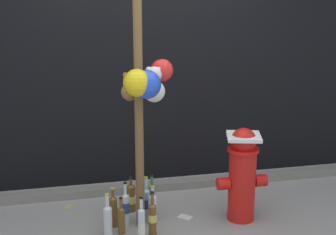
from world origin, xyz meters
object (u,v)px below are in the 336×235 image
memorial_post (143,42)px  fire_hydrant (242,172)px  bottle_1 (153,208)px  bottle_3 (142,224)px  bottle_9 (153,218)px  bottle_0 (146,202)px  bottle_4 (152,199)px  bottle_5 (126,208)px  bottle_7 (108,219)px  bottle_8 (113,210)px  bottle_2 (121,219)px  bottle_6 (131,197)px

memorial_post → fire_hydrant: 1.43m
bottle_1 → bottle_3: 0.32m
bottle_9 → memorial_post: bearing=102.7°
memorial_post → bottle_9: size_ratio=7.68×
bottle_9 → bottle_0: bearing=90.8°
bottle_4 → bottle_5: size_ratio=0.98×
bottle_1 → bottle_9: bottle_9 is taller
bottle_4 → bottle_7: bearing=-144.8°
fire_hydrant → bottle_5: fire_hydrant is taller
bottle_5 → bottle_7: 0.24m
bottle_9 → bottle_8: bearing=143.3°
bottle_2 → memorial_post: bearing=20.8°
bottle_3 → bottle_6: bottle_3 is taller
bottle_2 → bottle_7: bottle_7 is taller
bottle_3 → bottle_2: bearing=131.2°
memorial_post → bottle_8: size_ratio=8.34×
memorial_post → bottle_4: memorial_post is taller
fire_hydrant → bottle_4: 0.85m
bottle_6 → bottle_5: bearing=-108.4°
bottle_5 → bottle_6: bearing=71.6°
bottle_9 → bottle_7: bearing=169.3°
bottle_9 → bottle_2: bearing=162.4°
fire_hydrant → memorial_post: bearing=177.4°
bottle_0 → bottle_5: bearing=-162.0°
fire_hydrant → bottle_1: (-0.78, 0.07, -0.29)m
fire_hydrant → bottle_2: bearing=-177.7°
fire_hydrant → bottle_2: size_ratio=2.56×
memorial_post → bottle_8: (-0.26, 0.06, -1.43)m
bottle_0 → bottle_7: bearing=-148.0°
bottle_0 → bottle_1: bottle_0 is taller
fire_hydrant → bottle_7: fire_hydrant is taller
bottle_1 → bottle_4: bearing=81.1°
bottle_0 → bottle_7: 0.42m
bottle_4 → bottle_0: bearing=-131.8°
bottle_0 → bottle_5: bottle_0 is taller
bottle_2 → bottle_8: bearing=109.3°
bottle_6 → bottle_7: 0.49m
bottle_0 → bottle_6: bearing=117.6°
fire_hydrant → bottle_4: (-0.76, 0.25, -0.29)m
bottle_4 → bottle_5: bearing=-151.6°
bottle_8 → bottle_0: bearing=13.2°
bottle_8 → bottle_9: size_ratio=0.92×
bottle_6 → bottle_9: bearing=-77.7°
bottle_4 → bottle_9: 0.38m
bottle_2 → bottle_8: size_ratio=0.92×
bottle_4 → bottle_9: size_ratio=1.00×
fire_hydrant → bottle_4: fire_hydrant is taller
bottle_0 → bottle_2: bearing=-138.9°
fire_hydrant → bottle_4: bearing=161.7°
fire_hydrant → bottle_6: size_ratio=2.52×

